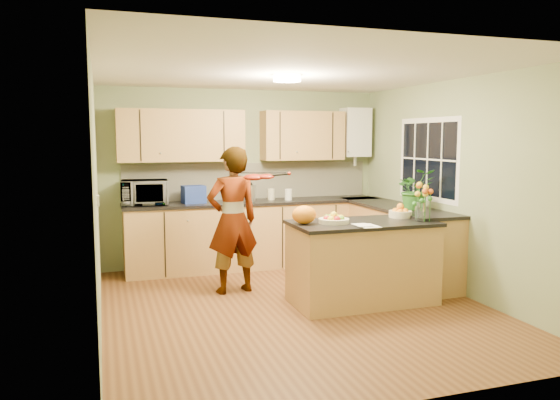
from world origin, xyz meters
name	(u,v)px	position (x,y,z in m)	size (l,w,h in m)	color
floor	(296,307)	(0.00, 0.00, 0.00)	(4.50, 4.50, 0.00)	brown
ceiling	(297,72)	(0.00, 0.00, 2.50)	(4.00, 4.50, 0.02)	silver
wall_back	(243,177)	(0.00, 2.25, 1.25)	(4.00, 0.02, 2.50)	gray
wall_front	(411,225)	(0.00, -2.25, 1.25)	(4.00, 0.02, 2.50)	gray
wall_left	(97,199)	(-2.00, 0.00, 1.25)	(0.02, 4.50, 2.50)	gray
wall_right	(457,187)	(2.00, 0.00, 1.25)	(0.02, 4.50, 2.50)	gray
back_counter	(256,234)	(0.10, 1.95, 0.47)	(3.64, 0.62, 0.94)	#A67642
right_counter	(395,241)	(1.70, 0.85, 0.47)	(0.62, 2.24, 0.94)	#A67642
splashback	(250,181)	(0.10, 2.23, 1.20)	(3.60, 0.02, 0.52)	silver
upper_cabinets	(234,136)	(-0.18, 2.08, 1.85)	(3.20, 0.34, 0.70)	#A67642
boiler	(355,133)	(1.70, 2.09, 1.90)	(0.40, 0.30, 0.86)	white
window_right	(428,159)	(1.99, 0.60, 1.55)	(0.01, 1.30, 1.05)	white
light_switch	(98,201)	(-1.99, -0.60, 1.30)	(0.02, 0.09, 0.09)	white
ceiling_lamp	(287,78)	(0.00, 0.30, 2.46)	(0.30, 0.30, 0.07)	#FFEABF
peninsula_island	(362,262)	(0.76, -0.06, 0.46)	(1.59, 0.81, 0.91)	#A67642
fruit_dish	(334,219)	(0.41, -0.06, 0.96)	(0.33, 0.33, 0.12)	beige
orange_bowl	(400,212)	(1.31, 0.09, 0.97)	(0.26, 0.26, 0.15)	beige
flower_vase	(421,193)	(1.36, -0.24, 1.22)	(0.26, 0.26, 0.47)	silver
orange_bag	(304,215)	(0.09, -0.01, 1.01)	(0.26, 0.22, 0.20)	orange
papers	(368,226)	(0.66, -0.36, 0.91)	(0.20, 0.27, 0.01)	white
violinist	(233,220)	(-0.50, 0.79, 0.86)	(0.63, 0.41, 1.72)	#E8B68E
violin	(254,177)	(-0.30, 0.57, 1.38)	(0.57, 0.23, 0.11)	#500B05
microwave	(145,192)	(-1.41, 1.96, 1.10)	(0.59, 0.40, 0.33)	white
blue_box	(194,194)	(-0.77, 1.96, 1.06)	(0.30, 0.22, 0.24)	navy
kettle	(250,192)	(0.01, 1.93, 1.07)	(0.16, 0.16, 0.31)	silver
jar_cream	(271,194)	(0.34, 1.98, 1.02)	(0.10, 0.10, 0.16)	beige
jar_white	(288,195)	(0.56, 1.88, 1.02)	(0.10, 0.10, 0.16)	white
potted_plant	(415,189)	(1.70, 0.42, 1.19)	(0.46, 0.40, 0.51)	#2C6E24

